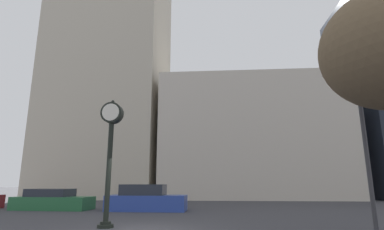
% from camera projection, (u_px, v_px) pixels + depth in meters
% --- Properties ---
extents(building_tall_tower, '(12.69, 12.00, 35.23)m').
position_uv_depth(building_tall_tower, '(113.00, 53.00, 37.77)').
color(building_tall_tower, '#BCB29E').
rests_on(building_tall_tower, ground_plane).
extents(building_storefront_row, '(19.12, 12.00, 12.53)m').
position_uv_depth(building_storefront_row, '(250.00, 141.00, 34.02)').
color(building_storefront_row, beige).
rests_on(building_storefront_row, ground_plane).
extents(street_clock, '(0.83, 0.58, 4.81)m').
position_uv_depth(street_clock, '(110.00, 142.00, 11.54)').
color(street_clock, black).
rests_on(street_clock, ground_plane).
extents(car_green, '(4.77, 2.06, 1.24)m').
position_uv_depth(car_green, '(52.00, 201.00, 18.25)').
color(car_green, '#236038').
rests_on(car_green, ground_plane).
extents(car_blue, '(4.63, 1.84, 1.51)m').
position_uv_depth(car_blue, '(146.00, 200.00, 17.58)').
color(car_blue, '#28429E').
rests_on(car_blue, ground_plane).
extents(street_lamp_right, '(0.36, 1.57, 5.90)m').
position_uv_depth(street_lamp_right, '(356.00, 114.00, 10.57)').
color(street_lamp_right, '#38383D').
rests_on(street_lamp_right, ground_plane).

